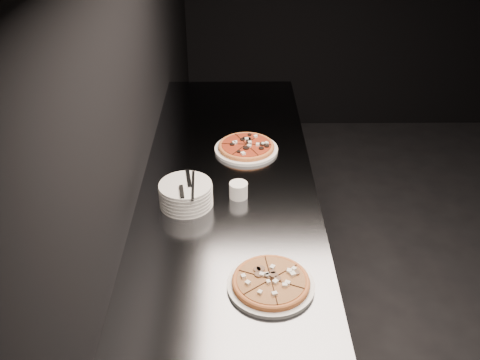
{
  "coord_description": "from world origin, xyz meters",
  "views": [
    {
      "loc": [
        -2.1,
        -1.84,
        2.16
      ],
      "look_at": [
        -2.08,
        0.05,
        0.96
      ],
      "focal_mm": 40.0,
      "sensor_mm": 36.0,
      "label": 1
    }
  ],
  "objects_px": {
    "pizza_mushroom": "(271,283)",
    "cutlery": "(187,186)",
    "plate_stack": "(186,194)",
    "pizza_tomato": "(246,147)",
    "counter": "(229,276)",
    "ramekin": "(238,190)"
  },
  "relations": [
    {
      "from": "cutlery",
      "to": "plate_stack",
      "type": "bearing_deg",
      "value": 108.82
    },
    {
      "from": "counter",
      "to": "plate_stack",
      "type": "height_order",
      "value": "plate_stack"
    },
    {
      "from": "plate_stack",
      "to": "cutlery",
      "type": "height_order",
      "value": "cutlery"
    },
    {
      "from": "pizza_tomato",
      "to": "plate_stack",
      "type": "distance_m",
      "value": 0.5
    },
    {
      "from": "counter",
      "to": "pizza_mushroom",
      "type": "bearing_deg",
      "value": -75.09
    },
    {
      "from": "cutlery",
      "to": "pizza_mushroom",
      "type": "bearing_deg",
      "value": -65.28
    },
    {
      "from": "counter",
      "to": "pizza_tomato",
      "type": "distance_m",
      "value": 0.61
    },
    {
      "from": "pizza_mushroom",
      "to": "cutlery",
      "type": "relative_size",
      "value": 1.48
    },
    {
      "from": "plate_stack",
      "to": "cutlery",
      "type": "relative_size",
      "value": 0.93
    },
    {
      "from": "pizza_mushroom",
      "to": "ramekin",
      "type": "xyz_separation_m",
      "value": [
        -0.1,
        0.53,
        0.02
      ]
    },
    {
      "from": "pizza_tomato",
      "to": "plate_stack",
      "type": "xyz_separation_m",
      "value": [
        -0.25,
        -0.44,
        0.03
      ]
    },
    {
      "from": "counter",
      "to": "pizza_tomato",
      "type": "height_order",
      "value": "pizza_tomato"
    },
    {
      "from": "counter",
      "to": "ramekin",
      "type": "xyz_separation_m",
      "value": [
        0.04,
        -0.02,
        0.49
      ]
    },
    {
      "from": "pizza_tomato",
      "to": "plate_stack",
      "type": "bearing_deg",
      "value": -119.69
    },
    {
      "from": "pizza_mushroom",
      "to": "plate_stack",
      "type": "relative_size",
      "value": 1.59
    },
    {
      "from": "counter",
      "to": "pizza_tomato",
      "type": "bearing_deg",
      "value": 77.27
    },
    {
      "from": "cutlery",
      "to": "counter",
      "type": "bearing_deg",
      "value": 20.46
    },
    {
      "from": "pizza_mushroom",
      "to": "pizza_tomato",
      "type": "height_order",
      "value": "pizza_tomato"
    },
    {
      "from": "pizza_mushroom",
      "to": "cutlery",
      "type": "distance_m",
      "value": 0.56
    },
    {
      "from": "counter",
      "to": "ramekin",
      "type": "height_order",
      "value": "ramekin"
    },
    {
      "from": "counter",
      "to": "plate_stack",
      "type": "distance_m",
      "value": 0.54
    },
    {
      "from": "pizza_mushroom",
      "to": "plate_stack",
      "type": "xyz_separation_m",
      "value": [
        -0.31,
        0.48,
        0.03
      ]
    }
  ]
}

